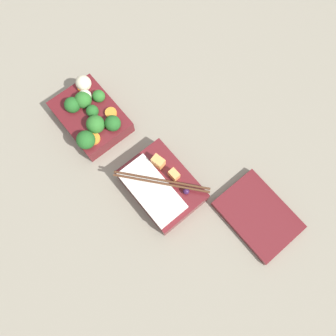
# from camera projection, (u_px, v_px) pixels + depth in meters

# --- Properties ---
(ground_plane) EXTENTS (3.00, 3.00, 0.00)m
(ground_plane) POSITION_uv_depth(u_px,v_px,m) (127.00, 156.00, 0.77)
(ground_plane) COLOR gray
(bento_tray_vegetable) EXTENTS (0.17, 0.13, 0.07)m
(bento_tray_vegetable) POSITION_uv_depth(u_px,v_px,m) (90.00, 115.00, 0.77)
(bento_tray_vegetable) COLOR maroon
(bento_tray_vegetable) RESTS_ON ground_plane
(bento_tray_rice) EXTENTS (0.17, 0.14, 0.07)m
(bento_tray_rice) POSITION_uv_depth(u_px,v_px,m) (161.00, 186.00, 0.72)
(bento_tray_rice) COLOR maroon
(bento_tray_rice) RESTS_ON ground_plane
(bento_lid) EXTENTS (0.17, 0.12, 0.02)m
(bento_lid) POSITION_uv_depth(u_px,v_px,m) (258.00, 215.00, 0.72)
(bento_lid) COLOR maroon
(bento_lid) RESTS_ON ground_plane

